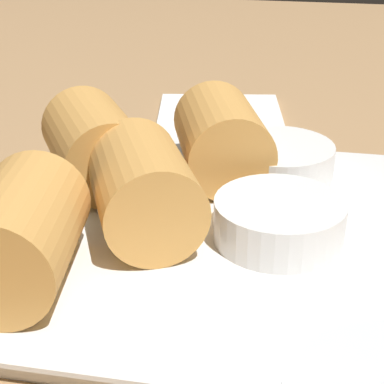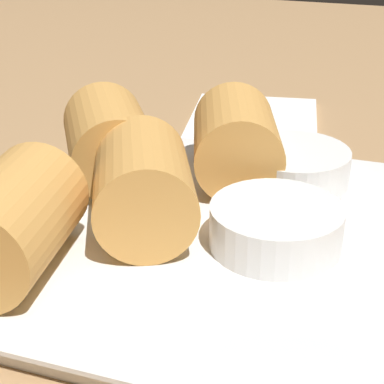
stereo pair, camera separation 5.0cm
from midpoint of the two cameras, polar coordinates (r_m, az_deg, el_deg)
table_surface at (r=45.65cm, az=3.35°, el=-3.87°), size 180.00×140.00×2.00cm
serving_plate at (r=41.94cm, az=3.42°, el=-4.04°), size 28.95×26.65×1.50cm
roll_front_left at (r=47.56cm, az=6.94°, el=4.75°), size 10.50×8.65×6.18cm
roll_front_right at (r=40.27cm, az=-0.85°, el=0.82°), size 10.63×9.32×6.18cm
roll_back_left at (r=36.82cm, az=-11.82°, el=-2.38°), size 10.28×7.35×6.18cm
roll_back_right at (r=47.47cm, az=-4.44°, el=4.83°), size 10.78×9.92×6.18cm
dipping_bowl_near at (r=39.41cm, az=11.11°, el=-3.00°), size 8.11×8.11×2.67cm
dipping_bowl_far at (r=47.64cm, az=12.02°, el=2.26°), size 8.11×8.11×2.67cm
napkin at (r=63.43cm, az=7.72°, el=6.16°), size 16.22×14.44×0.60cm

